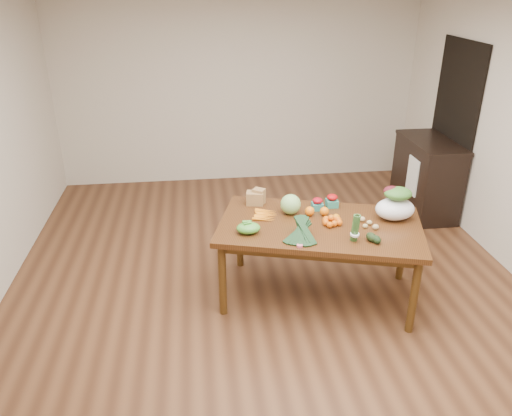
{
  "coord_description": "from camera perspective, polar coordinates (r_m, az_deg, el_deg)",
  "views": [
    {
      "loc": [
        -0.62,
        -3.94,
        2.76
      ],
      "look_at": [
        -0.12,
        0.0,
        0.9
      ],
      "focal_mm": 35.0,
      "sensor_mm": 36.0,
      "label": 1
    }
  ],
  "objects": [
    {
      "name": "floor",
      "position": [
        4.85,
        1.47,
        -9.55
      ],
      "size": [
        6.0,
        6.0,
        0.0
      ],
      "primitive_type": "plane",
      "color": "brown",
      "rests_on": "ground"
    },
    {
      "name": "room_walls",
      "position": [
        4.23,
        1.67,
        5.67
      ],
      "size": [
        5.02,
        6.02,
        2.7
      ],
      "color": "beige",
      "rests_on": "floor"
    },
    {
      "name": "dining_table",
      "position": [
        4.65,
        7.09,
        -5.95
      ],
      "size": [
        1.98,
        1.44,
        0.75
      ],
      "primitive_type": "cube",
      "rotation": [
        0.0,
        0.0,
        -0.28
      ],
      "color": "#4C2A11",
      "rests_on": "floor"
    },
    {
      "name": "doorway_dark",
      "position": [
        6.57,
        21.51,
        8.32
      ],
      "size": [
        0.02,
        1.0,
        2.1
      ],
      "primitive_type": "cube",
      "color": "black",
      "rests_on": "floor"
    },
    {
      "name": "cabinet",
      "position": [
        6.59,
        18.92,
        3.41
      ],
      "size": [
        0.52,
        1.02,
        0.94
      ],
      "primitive_type": "cube",
      "color": "black",
      "rests_on": "floor"
    },
    {
      "name": "dish_towel",
      "position": [
        6.33,
        17.45,
        3.5
      ],
      "size": [
        0.02,
        0.28,
        0.45
      ],
      "primitive_type": "cube",
      "color": "white",
      "rests_on": "cabinet"
    },
    {
      "name": "paper_bag",
      "position": [
        4.78,
        -0.12,
        1.28
      ],
      "size": [
        0.26,
        0.23,
        0.15
      ],
      "primitive_type": null,
      "rotation": [
        0.0,
        0.0,
        -0.28
      ],
      "color": "#A47D49",
      "rests_on": "dining_table"
    },
    {
      "name": "cabbage",
      "position": [
        4.59,
        3.98,
        0.43
      ],
      "size": [
        0.19,
        0.19,
        0.19
      ],
      "primitive_type": "sphere",
      "color": "#96CB75",
      "rests_on": "dining_table"
    },
    {
      "name": "strawberry_basket_a",
      "position": [
        4.72,
        7.03,
        0.36
      ],
      "size": [
        0.13,
        0.13,
        0.09
      ],
      "primitive_type": null,
      "rotation": [
        0.0,
        0.0,
        -0.28
      ],
      "color": "#B60C22",
      "rests_on": "dining_table"
    },
    {
      "name": "strawberry_basket_b",
      "position": [
        4.8,
        8.67,
        0.71
      ],
      "size": [
        0.13,
        0.13,
        0.1
      ],
      "primitive_type": null,
      "rotation": [
        0.0,
        0.0,
        -0.28
      ],
      "color": "red",
      "rests_on": "dining_table"
    },
    {
      "name": "orange_a",
      "position": [
        4.59,
        6.16,
        -0.36
      ],
      "size": [
        0.09,
        0.09,
        0.09
      ],
      "primitive_type": "sphere",
      "color": "orange",
      "rests_on": "dining_table"
    },
    {
      "name": "orange_b",
      "position": [
        4.61,
        7.82,
        -0.37
      ],
      "size": [
        0.08,
        0.08,
        0.08
      ],
      "primitive_type": "sphere",
      "color": "#F75F0F",
      "rests_on": "dining_table"
    },
    {
      "name": "orange_c",
      "position": [
        4.52,
        9.13,
        -1.1
      ],
      "size": [
        0.07,
        0.07,
        0.07
      ],
      "primitive_type": "sphere",
      "color": "orange",
      "rests_on": "dining_table"
    },
    {
      "name": "mandarin_cluster",
      "position": [
        4.46,
        8.58,
        -1.27
      ],
      "size": [
        0.22,
        0.22,
        0.09
      ],
      "primitive_type": null,
      "rotation": [
        0.0,
        0.0,
        -0.28
      ],
      "color": "#DD580D",
      "rests_on": "dining_table"
    },
    {
      "name": "carrots",
      "position": [
        4.56,
        1.1,
        -0.8
      ],
      "size": [
        0.28,
        0.3,
        0.03
      ],
      "primitive_type": null,
      "rotation": [
        0.0,
        0.0,
        -0.28
      ],
      "color": "orange",
      "rests_on": "dining_table"
    },
    {
      "name": "snap_pea_bag",
      "position": [
        4.26,
        -0.88,
        -2.3
      ],
      "size": [
        0.21,
        0.16,
        0.09
      ],
      "primitive_type": "ellipsoid",
      "color": "#54AC3A",
      "rests_on": "dining_table"
    },
    {
      "name": "kale_bunch",
      "position": [
        4.13,
        5.16,
        -2.81
      ],
      "size": [
        0.42,
        0.47,
        0.16
      ],
      "primitive_type": null,
      "rotation": [
        0.0,
        0.0,
        -0.28
      ],
      "color": "black",
      "rests_on": "dining_table"
    },
    {
      "name": "asparagus_bundle",
      "position": [
        4.17,
        11.28,
        -2.24
      ],
      "size": [
        0.11,
        0.13,
        0.26
      ],
      "primitive_type": null,
      "rotation": [
        0.15,
        0.0,
        -0.28
      ],
      "color": "#457C39",
      "rests_on": "dining_table"
    },
    {
      "name": "potato_a",
      "position": [
        4.44,
        11.42,
        -2.03
      ],
      "size": [
        0.05,
        0.04,
        0.04
      ],
      "primitive_type": "ellipsoid",
      "color": "tan",
      "rests_on": "dining_table"
    },
    {
      "name": "potato_b",
      "position": [
        4.46,
        12.37,
        -2.02
      ],
      "size": [
        0.05,
        0.04,
        0.04
      ],
      "primitive_type": "ellipsoid",
      "color": "tan",
      "rests_on": "dining_table"
    },
    {
      "name": "potato_c",
      "position": [
        4.52,
        12.83,
        -1.63
      ],
      "size": [
        0.05,
        0.04,
        0.04
      ],
      "primitive_type": "ellipsoid",
      "color": "#D2B479",
      "rests_on": "dining_table"
    },
    {
      "name": "potato_d",
      "position": [
        4.56,
        12.04,
        -1.25
      ],
      "size": [
        0.05,
        0.05,
        0.05
      ],
      "primitive_type": "ellipsoid",
      "color": "#DDC07F",
      "rests_on": "dining_table"
    },
    {
      "name": "potato_e",
      "position": [
        4.45,
        13.51,
        -2.12
      ],
      "size": [
        0.06,
        0.05,
        0.05
      ],
      "primitive_type": "ellipsoid",
      "color": "tan",
      "rests_on": "dining_table"
    },
    {
      "name": "avocado_a",
      "position": [
        4.25,
        13.04,
        -3.25
      ],
      "size": [
        0.1,
        0.13,
        0.07
      ],
      "primitive_type": "ellipsoid",
      "rotation": [
        0.0,
        0.0,
        0.3
      ],
      "color": "black",
      "rests_on": "dining_table"
    },
    {
      "name": "avocado_b",
      "position": [
        4.23,
        13.58,
        -3.52
      ],
      "size": [
        0.09,
        0.11,
        0.07
      ],
      "primitive_type": "ellipsoid",
      "rotation": [
        0.0,
        0.0,
        0.3
      ],
      "color": "black",
      "rests_on": "dining_table"
    },
    {
      "name": "salad_bag",
      "position": [
        4.63,
        15.64,
        0.33
      ],
      "size": [
        0.42,
        0.36,
        0.28
      ],
      "primitive_type": null,
      "rotation": [
        0.0,
        0.0,
        -0.28
      ],
      "color": "white",
      "rests_on": "dining_table"
    }
  ]
}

